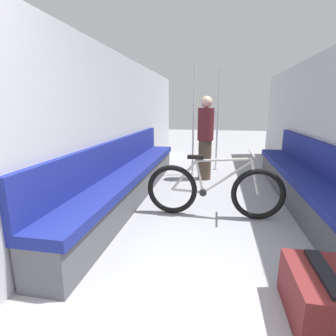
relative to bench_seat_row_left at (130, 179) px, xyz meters
The scene contains 8 objects.
wall_left 0.80m from the bench_seat_row_left, behind, with size 0.10×8.91×2.14m, color #B2B2B7.
bench_seat_row_left is the anchor object (origin of this frame).
bench_seat_row_right 2.48m from the bench_seat_row_left, ahead, with size 0.46×4.31×0.91m.
bicycle 1.31m from the bench_seat_row_left, 18.45° to the right, with size 1.72×0.46×0.84m.
grab_pole_near 1.94m from the bench_seat_row_left, 63.68° to the left, with size 0.08×0.08×2.12m.
grab_pole_far 2.62m from the bench_seat_row_left, 59.81° to the left, with size 0.08×0.08×2.12m.
passenger_standing 1.78m from the bench_seat_row_left, 52.01° to the left, with size 0.30×0.30×1.56m.
luggage_bag 2.80m from the bench_seat_row_left, 45.51° to the right, with size 0.39×0.58×0.37m.
Camera 1 is at (0.01, -0.73, 1.38)m, focal length 28.00 mm.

